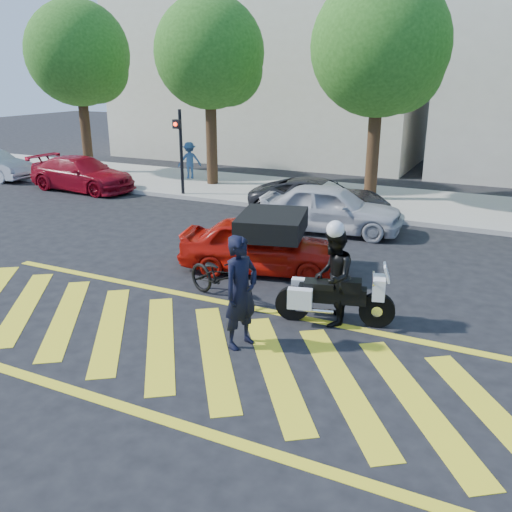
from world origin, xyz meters
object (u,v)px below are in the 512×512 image
at_px(officer_moto, 333,277).
at_px(parked_left, 82,174).
at_px(police_motorcycle, 333,297).
at_px(officer_bike, 241,292).
at_px(parked_mid_left, 320,199).
at_px(bicycle, 221,277).
at_px(red_convertible, 261,245).
at_px(parked_mid_right, 331,208).

distance_m(officer_moto, parked_left, 14.60).
xyz_separation_m(police_motorcycle, officer_moto, (-0.02, 0.01, 0.38)).
xyz_separation_m(officer_bike, parked_mid_left, (-1.66, 8.75, -0.36)).
height_order(officer_moto, parked_mid_left, officer_moto).
bearing_deg(bicycle, police_motorcycle, -71.17).
bearing_deg(red_convertible, bicycle, 166.25).
distance_m(officer_bike, police_motorcycle, 1.93).
relative_size(parked_left, parked_mid_left, 1.01).
bearing_deg(parked_mid_right, parked_left, 75.36).
distance_m(officer_moto, red_convertible, 3.08).
bearing_deg(officer_bike, officer_moto, -18.83).
distance_m(red_convertible, parked_mid_left, 5.31).
height_order(officer_bike, bicycle, officer_bike).
height_order(police_motorcycle, parked_left, parked_left).
bearing_deg(officer_moto, officer_bike, -50.44).
relative_size(red_convertible, parked_mid_right, 0.91).
bearing_deg(parked_mid_right, red_convertible, 166.92).
height_order(bicycle, parked_mid_right, parked_mid_right).
bearing_deg(bicycle, parked_mid_left, 23.04).
height_order(red_convertible, parked_left, parked_left).
relative_size(red_convertible, parked_mid_left, 0.84).
relative_size(police_motorcycle, parked_left, 0.48).
bearing_deg(police_motorcycle, red_convertible, 126.56).
relative_size(officer_bike, parked_left, 0.43).
bearing_deg(police_motorcycle, officer_bike, -140.98).
bearing_deg(red_convertible, parked_mid_right, -19.70).
relative_size(police_motorcycle, red_convertible, 0.58).
distance_m(police_motorcycle, officer_moto, 0.38).
bearing_deg(officer_bike, parked_mid_left, 28.14).
bearing_deg(parked_mid_left, parked_left, 84.68).
xyz_separation_m(officer_bike, red_convertible, (-1.27, 3.46, -0.34)).
distance_m(police_motorcycle, parked_mid_left, 7.76).
height_order(police_motorcycle, parked_mid_left, parked_mid_left).
bearing_deg(bicycle, parked_left, 74.90).
bearing_deg(officer_moto, red_convertible, -143.50).
height_order(parked_left, parked_mid_left, parked_left).
relative_size(bicycle, parked_mid_right, 0.45).
bearing_deg(red_convertible, parked_left, 49.00).
bearing_deg(parked_left, parked_mid_right, -95.20).
bearing_deg(police_motorcycle, bicycle, 164.73).
distance_m(police_motorcycle, parked_left, 14.61).
height_order(bicycle, police_motorcycle, bicycle).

